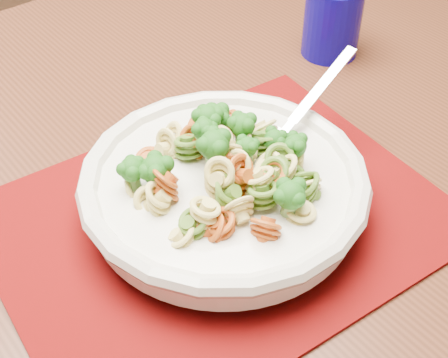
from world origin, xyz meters
name	(u,v)px	position (x,y,z in m)	size (l,w,h in m)	color
dining_table	(159,258)	(0.13, -0.47, 0.66)	(1.58, 1.18, 0.76)	#4A2414
placemat	(219,219)	(0.18, -0.54, 0.76)	(0.41, 0.32, 0.00)	#5E0405
pasta_bowl	(224,186)	(0.19, -0.53, 0.79)	(0.27, 0.27, 0.05)	silver
pasta_broccoli_heap	(224,174)	(0.19, -0.53, 0.81)	(0.23, 0.23, 0.06)	#D8C56B
fork	(278,140)	(0.26, -0.51, 0.81)	(0.19, 0.02, 0.01)	silver
tumbler	(332,21)	(0.45, -0.33, 0.80)	(0.07, 0.07, 0.09)	#090569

